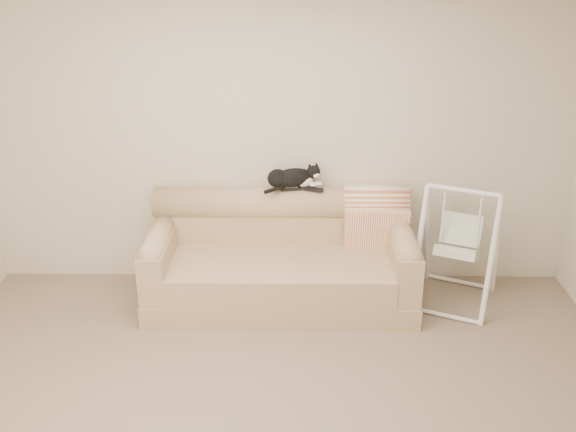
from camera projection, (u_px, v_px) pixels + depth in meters
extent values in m
plane|color=#6D5C4F|center=(273.00, 427.00, 4.01)|extent=(5.00, 5.00, 0.00)
cube|color=beige|center=(279.00, 137.00, 5.35)|extent=(5.00, 0.04, 2.60)
cube|color=tan|center=(281.00, 292.00, 5.39)|extent=(2.20, 0.90, 0.18)
cube|color=tan|center=(281.00, 276.00, 5.20)|extent=(1.80, 0.68, 0.24)
cube|color=tan|center=(282.00, 238.00, 5.57)|extent=(2.20, 0.22, 0.50)
cylinder|color=tan|center=(282.00, 204.00, 5.44)|extent=(2.16, 0.28, 0.28)
cube|color=tan|center=(161.00, 260.00, 5.28)|extent=(0.20, 0.88, 0.42)
cylinder|color=tan|center=(159.00, 237.00, 5.20)|extent=(0.18, 0.84, 0.18)
cube|color=tan|center=(401.00, 261.00, 5.26)|extent=(0.20, 0.88, 0.42)
cylinder|color=tan|center=(403.00, 238.00, 5.18)|extent=(0.18, 0.84, 0.18)
cube|color=black|center=(291.00, 188.00, 5.35)|extent=(0.19, 0.08, 0.02)
cube|color=gray|center=(291.00, 187.00, 5.34)|extent=(0.11, 0.05, 0.01)
cube|color=black|center=(313.00, 189.00, 5.33)|extent=(0.18, 0.09, 0.02)
ellipsoid|color=black|center=(292.00, 178.00, 5.33)|extent=(0.40, 0.30, 0.15)
ellipsoid|color=black|center=(278.00, 178.00, 5.29)|extent=(0.22, 0.21, 0.15)
ellipsoid|color=white|center=(304.00, 181.00, 5.36)|extent=(0.17, 0.14, 0.11)
ellipsoid|color=black|center=(314.00, 172.00, 5.35)|extent=(0.15, 0.15, 0.11)
ellipsoid|color=white|center=(316.00, 175.00, 5.32)|extent=(0.07, 0.07, 0.04)
sphere|color=#BF7272|center=(317.00, 176.00, 5.30)|extent=(0.01, 0.01, 0.01)
cone|color=black|center=(310.00, 166.00, 5.33)|extent=(0.07, 0.07, 0.05)
cone|color=black|center=(316.00, 165.00, 5.35)|extent=(0.05, 0.06, 0.05)
sphere|color=#985F1F|center=(313.00, 173.00, 5.30)|extent=(0.02, 0.02, 0.02)
sphere|color=#985F1F|center=(318.00, 172.00, 5.32)|extent=(0.02, 0.02, 0.02)
ellipsoid|color=white|center=(313.00, 184.00, 5.36)|extent=(0.09, 0.10, 0.03)
ellipsoid|color=white|center=(318.00, 183.00, 5.37)|extent=(0.09, 0.10, 0.03)
cylinder|color=black|center=(274.00, 189.00, 5.25)|extent=(0.17, 0.16, 0.03)
cylinder|color=#D56438|center=(375.00, 204.00, 5.43)|extent=(0.54, 0.33, 0.33)
cube|color=#D56438|center=(376.00, 234.00, 5.35)|extent=(0.54, 0.09, 0.42)
cylinder|color=white|center=(418.00, 248.00, 5.23)|extent=(0.18, 0.34, 1.01)
cylinder|color=white|center=(427.00, 234.00, 5.49)|extent=(0.18, 0.34, 1.01)
cylinder|color=white|center=(491.00, 262.00, 5.02)|extent=(0.18, 0.34, 1.01)
cylinder|color=white|center=(496.00, 246.00, 5.27)|extent=(0.18, 0.34, 1.01)
cylinder|color=white|center=(464.00, 191.00, 5.06)|extent=(0.54, 0.27, 0.04)
cylinder|color=white|center=(444.00, 315.00, 5.18)|extent=(0.54, 0.26, 0.04)
cylinder|color=white|center=(459.00, 282.00, 5.70)|extent=(0.54, 0.26, 0.04)
cube|color=white|center=(456.00, 252.00, 5.24)|extent=(0.42, 0.41, 0.19)
cube|color=white|center=(461.00, 229.00, 5.29)|extent=(0.36, 0.27, 0.27)
cylinder|color=white|center=(443.00, 215.00, 5.21)|extent=(0.02, 0.02, 0.47)
cylinder|color=white|center=(479.00, 221.00, 5.10)|extent=(0.02, 0.02, 0.47)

